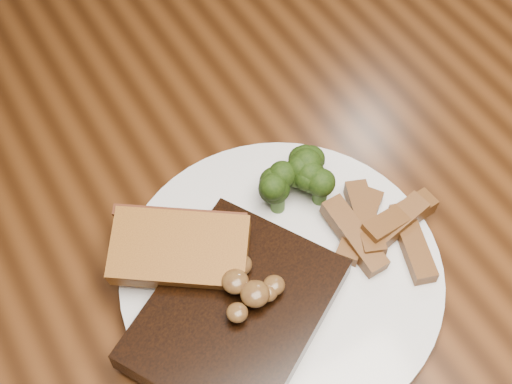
# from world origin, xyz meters

# --- Properties ---
(dining_table) EXTENTS (1.60, 0.90, 0.75)m
(dining_table) POSITION_xyz_m (0.00, 0.00, 0.66)
(dining_table) COLOR #45230D
(dining_table) RESTS_ON ground
(plate) EXTENTS (0.34, 0.34, 0.01)m
(plate) POSITION_xyz_m (-0.03, -0.07, 0.76)
(plate) COLOR silver
(plate) RESTS_ON dining_table
(steak) EXTENTS (0.22, 0.20, 0.03)m
(steak) POSITION_xyz_m (-0.09, -0.09, 0.77)
(steak) COLOR black
(steak) RESTS_ON plate
(steak_bone) EXTENTS (0.13, 0.08, 0.02)m
(steak_bone) POSITION_xyz_m (-0.09, -0.15, 0.77)
(steak_bone) COLOR beige
(steak_bone) RESTS_ON plate
(mushroom_pile) EXTENTS (0.07, 0.07, 0.03)m
(mushroom_pile) POSITION_xyz_m (-0.08, -0.07, 0.80)
(mushroom_pile) COLOR brown
(mushroom_pile) RESTS_ON steak
(garlic_bread) EXTENTS (0.13, 0.12, 0.03)m
(garlic_bread) POSITION_xyz_m (-0.10, -0.02, 0.77)
(garlic_bread) COLOR #98611B
(garlic_bread) RESTS_ON plate
(potato_wedges) EXTENTS (0.10, 0.10, 0.02)m
(potato_wedges) POSITION_xyz_m (0.05, -0.09, 0.77)
(potato_wedges) COLOR brown
(potato_wedges) RESTS_ON plate
(broccoli_cluster) EXTENTS (0.08, 0.08, 0.04)m
(broccoli_cluster) POSITION_xyz_m (0.03, -0.00, 0.78)
(broccoli_cluster) COLOR #24380C
(broccoli_cluster) RESTS_ON plate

